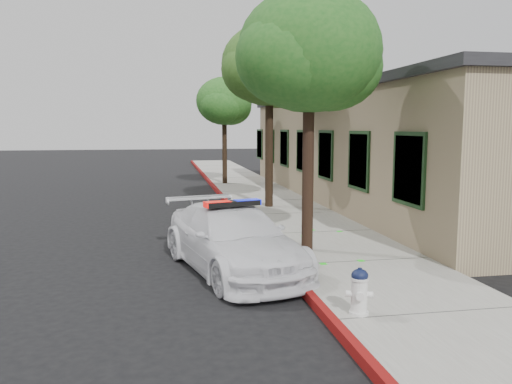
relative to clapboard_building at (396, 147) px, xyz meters
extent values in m
plane|color=black|center=(-6.69, -9.00, -2.13)|extent=(120.00, 120.00, 0.00)
cube|color=gray|center=(-5.09, -6.00, -2.05)|extent=(3.20, 60.00, 0.15)
cube|color=maroon|center=(-6.63, -6.00, -2.05)|extent=(0.14, 60.00, 0.16)
cube|color=tan|center=(0.01, 0.00, -0.13)|extent=(7.00, 20.00, 4.00)
cube|color=black|center=(0.01, 0.00, 1.99)|extent=(7.30, 20.30, 0.24)
cube|color=black|center=(-3.52, -8.00, -0.18)|extent=(0.08, 1.48, 1.68)
cube|color=black|center=(-3.52, -5.00, -0.18)|extent=(0.08, 1.48, 1.68)
cube|color=black|center=(-3.52, -2.00, -0.18)|extent=(0.08, 1.48, 1.68)
cube|color=black|center=(-3.52, 1.00, -0.18)|extent=(0.08, 1.48, 1.68)
cube|color=black|center=(-3.52, 4.00, -0.18)|extent=(0.08, 1.48, 1.68)
cube|color=black|center=(-3.52, 7.00, -0.18)|extent=(0.08, 1.48, 1.68)
cube|color=black|center=(-3.52, 10.00, -0.18)|extent=(0.08, 1.48, 1.68)
imported|color=white|center=(-7.64, -8.73, -1.47)|extent=(2.91, 4.86, 1.32)
cube|color=black|center=(-7.64, -8.73, -0.75)|extent=(1.23, 0.57, 0.10)
cube|color=red|center=(-7.95, -8.81, -0.74)|extent=(0.56, 0.36, 0.11)
cube|color=#0C15D1|center=(-7.33, -8.65, -0.74)|extent=(0.56, 0.36, 0.11)
cylinder|color=silver|center=(-6.21, -11.87, -1.95)|extent=(0.29, 0.29, 0.05)
cylinder|color=silver|center=(-6.21, -11.87, -1.69)|extent=(0.24, 0.24, 0.47)
cylinder|color=silver|center=(-6.21, -11.87, -1.44)|extent=(0.27, 0.27, 0.03)
ellipsoid|color=#0E1534|center=(-6.21, -11.87, -1.39)|extent=(0.25, 0.25, 0.19)
cylinder|color=#0E1534|center=(-6.21, -11.87, -1.30)|extent=(0.06, 0.06, 0.05)
cylinder|color=silver|center=(-6.34, -11.82, -1.67)|extent=(0.13, 0.12, 0.09)
cylinder|color=silver|center=(-6.07, -11.91, -1.67)|extent=(0.13, 0.12, 0.09)
cylinder|color=silver|center=(-6.25, -12.01, -1.65)|extent=(0.15, 0.14, 0.12)
cylinder|color=black|center=(-5.85, -7.87, -0.23)|extent=(0.25, 0.25, 3.49)
ellipsoid|color=#1B5019|center=(-5.85, -7.87, 2.39)|extent=(3.10, 3.10, 2.64)
ellipsoid|color=#1B5019|center=(-5.32, -7.67, 2.10)|extent=(2.33, 2.33, 1.98)
ellipsoid|color=#1B5019|center=(-6.28, -8.09, 2.19)|extent=(2.42, 2.42, 2.06)
cylinder|color=black|center=(-5.38, -1.47, -0.03)|extent=(0.27, 0.27, 3.89)
ellipsoid|color=#2A4E18|center=(-5.38, -1.47, 2.86)|extent=(3.26, 3.26, 2.77)
ellipsoid|color=#2A4E18|center=(-4.98, -1.12, 2.55)|extent=(2.63, 2.63, 2.24)
ellipsoid|color=#2A4E18|center=(-5.78, -1.70, 2.65)|extent=(2.53, 2.53, 2.15)
cylinder|color=black|center=(-5.99, 6.25, -0.38)|extent=(0.24, 0.24, 3.19)
ellipsoid|color=#1B5119|center=(-5.99, 6.25, 2.04)|extent=(2.74, 2.74, 2.33)
ellipsoid|color=#1B5119|center=(-5.64, 6.60, 1.76)|extent=(2.10, 2.10, 1.78)
ellipsoid|color=#1B5119|center=(-6.14, 5.89, 1.85)|extent=(2.19, 2.19, 1.86)
camera|label=1|loc=(-8.99, -18.68, 0.75)|focal=35.72mm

